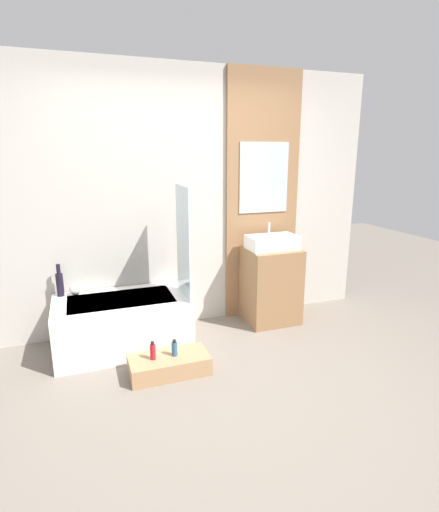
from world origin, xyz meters
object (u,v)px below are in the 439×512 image
(bottle_soap_primary, at_px, (153,351))
(bottle_soap_secondary, at_px, (174,348))
(sink, at_px, (272,242))
(vase_tall_dark, at_px, (60,283))
(wooden_step_bench, at_px, (169,365))
(vase_round_light, at_px, (75,290))
(bathtub, at_px, (123,323))

(bottle_soap_primary, height_order, bottle_soap_secondary, bottle_soap_primary)
(sink, relative_size, vase_tall_dark, 1.68)
(sink, height_order, bottle_soap_primary, sink)
(wooden_step_bench, distance_m, bottle_soap_secondary, 0.15)
(vase_round_light, bearing_deg, bottle_soap_secondary, -48.75)
(vase_tall_dark, xyz_separation_m, bottle_soap_primary, (0.68, -0.86, -0.39))
(bottle_soap_secondary, bearing_deg, vase_tall_dark, 135.18)
(vase_tall_dark, bearing_deg, bathtub, -27.35)
(bathtub, distance_m, bottle_soap_secondary, 0.69)
(vase_tall_dark, distance_m, bottle_soap_secondary, 1.28)
(wooden_step_bench, relative_size, vase_round_light, 6.21)
(bottle_soap_secondary, bearing_deg, sink, 29.26)
(bathtub, distance_m, wooden_step_bench, 0.68)
(vase_tall_dark, height_order, bottle_soap_secondary, vase_tall_dark)
(vase_round_light, height_order, bottle_soap_secondary, vase_round_light)
(sink, distance_m, vase_tall_dark, 2.11)
(vase_round_light, bearing_deg, vase_tall_dark, 171.11)
(vase_tall_dark, relative_size, bottle_soap_primary, 1.97)
(bathtub, bearing_deg, vase_round_light, 147.50)
(sink, xyz_separation_m, vase_tall_dark, (-2.09, 0.17, -0.27))
(bathtub, xyz_separation_m, sink, (1.57, 0.09, 0.63))
(wooden_step_bench, distance_m, sink, 1.65)
(bathtub, xyz_separation_m, wooden_step_bench, (0.30, -0.59, -0.17))
(vase_round_light, xyz_separation_m, bottle_soap_primary, (0.56, -0.84, -0.31))
(sink, height_order, vase_round_light, sink)
(wooden_step_bench, height_order, vase_round_light, vase_round_light)
(vase_tall_dark, xyz_separation_m, bottle_soap_secondary, (0.86, -0.86, -0.39))
(vase_tall_dark, bearing_deg, sink, -4.76)
(sink, bearing_deg, vase_tall_dark, 175.24)
(wooden_step_bench, relative_size, bottle_soap_primary, 4.19)
(wooden_step_bench, relative_size, sink, 1.27)
(vase_tall_dark, bearing_deg, vase_round_light, -8.89)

